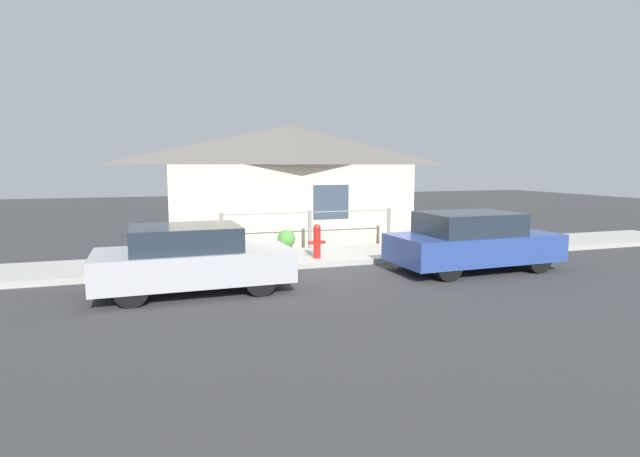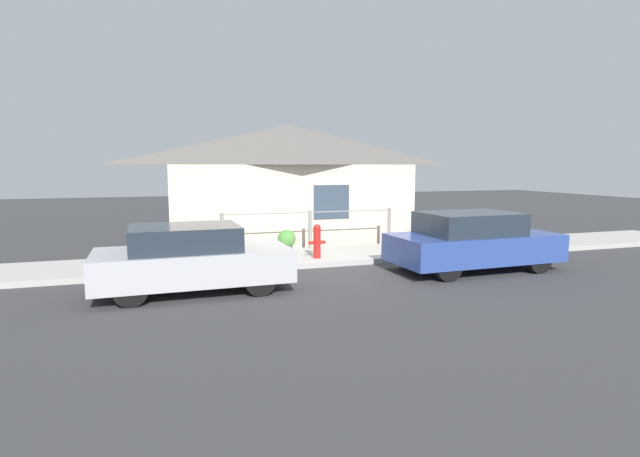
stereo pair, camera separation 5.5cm
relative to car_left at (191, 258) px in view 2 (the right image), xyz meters
The scene contains 8 objects.
ground_plane 3.70m from the car_left, 21.51° to the left, with size 60.00×60.00×0.00m, color #38383A.
sidewalk 4.21m from the car_left, 35.45° to the left, with size 24.00×2.16×0.14m.
house 6.60m from the car_left, 56.91° to the left, with size 7.77×2.23×3.64m.
fence 4.77m from the car_left, 44.59° to the left, with size 4.90×0.10×1.05m.
car_left is the anchor object (origin of this frame).
car_right 6.27m from the car_left, ahead, with size 3.89×1.85×1.35m.
fire_hydrant 3.65m from the car_left, 31.02° to the left, with size 0.43×0.19×0.84m.
potted_plant_near_hydrant 4.05m from the car_left, 49.05° to the left, with size 0.48×0.48×0.58m.
Camera 2 is at (-3.96, -11.00, 2.41)m, focal length 28.00 mm.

